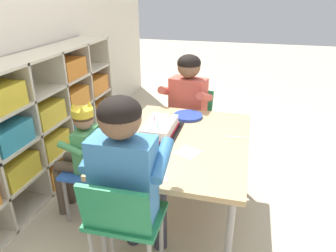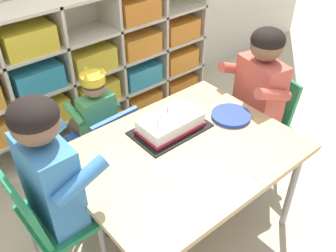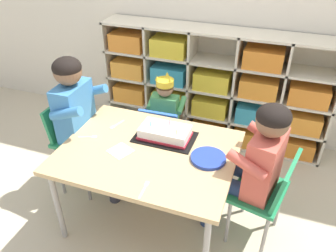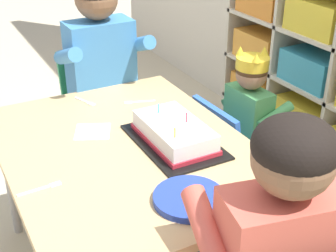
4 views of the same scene
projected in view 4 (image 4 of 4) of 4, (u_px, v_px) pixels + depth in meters
The scene contains 12 objects.
activity_table at pixel (127, 158), 1.71m from camera, with size 1.10×0.84×0.61m.
classroom_chair_blue at pixel (234, 150), 2.12m from camera, with size 0.35×0.36×0.62m.
child_with_crown at pixel (256, 116), 2.10m from camera, with size 0.30×0.31×0.84m.
classroom_chair_adult_side at pixel (100, 103), 2.34m from camera, with size 0.31×0.36×0.73m.
adult_helper_seated at pixel (106, 70), 2.15m from camera, with size 0.44×0.41×1.09m.
guest_at_table_side at pixel (268, 244), 1.22m from camera, with size 0.46×0.45×1.02m.
birthday_cake_on_tray at pixel (174, 134), 1.70m from camera, with size 0.40×0.25×0.12m.
paper_plate_stack at pixel (189, 198), 1.40m from camera, with size 0.22×0.22×0.02m, color #233DA3.
paper_napkin_square at pixel (93, 132), 1.79m from camera, with size 0.13×0.13×0.00m, color white.
fork_scattered_mid_table at pixel (138, 102), 2.02m from camera, with size 0.05×0.13×0.00m.
fork_near_cake_tray at pixel (43, 188), 1.46m from camera, with size 0.02×0.14×0.00m.
fork_near_child_seat at pixel (86, 102), 2.02m from camera, with size 0.12×0.06×0.00m.
Camera 4 is at (1.36, -0.55, 1.46)m, focal length 50.70 mm.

